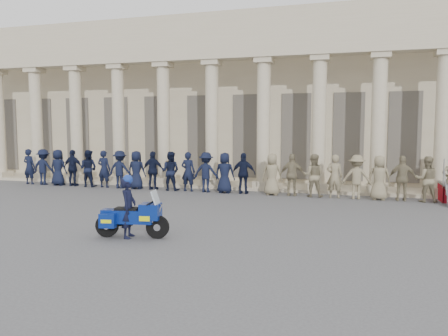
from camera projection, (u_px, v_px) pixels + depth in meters
ground at (173, 223)px, 13.91m from camera, size 90.00×90.00×0.00m
building at (265, 103)px, 27.54m from camera, size 40.00×12.50×9.00m
officer_rank at (207, 172)px, 20.41m from camera, size 21.03×0.71×1.88m
motorcycle at (133, 217)px, 12.09m from camera, size 2.09×0.97×1.35m
rider at (128, 206)px, 12.07m from camera, size 0.50×0.67×1.77m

